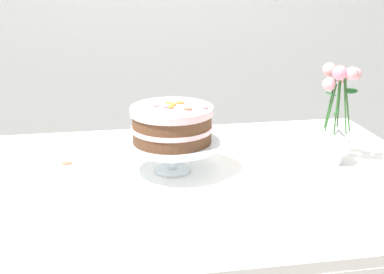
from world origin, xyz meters
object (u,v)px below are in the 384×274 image
at_px(cake_stand, 172,147).
at_px(layer_cake, 172,124).
at_px(dining_table, 206,206).
at_px(flower_vase, 336,119).

xyz_separation_m(cake_stand, layer_cake, (0.00, -0.00, 0.07)).
distance_m(dining_table, layer_cake, 0.27).
bearing_deg(cake_stand, dining_table, -33.92).
bearing_deg(dining_table, layer_cake, 146.06).
relative_size(dining_table, cake_stand, 4.83).
height_order(dining_table, layer_cake, layer_cake).
relative_size(dining_table, layer_cake, 5.76).
bearing_deg(cake_stand, layer_cake, -2.95).
relative_size(dining_table, flower_vase, 4.41).
distance_m(dining_table, flower_vase, 0.48).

